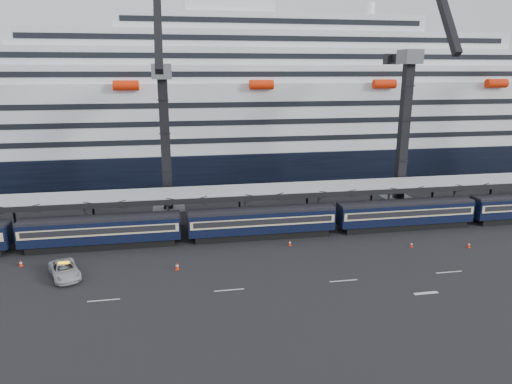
{
  "coord_description": "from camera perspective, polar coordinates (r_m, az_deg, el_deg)",
  "views": [
    {
      "loc": [
        -18.51,
        -45.12,
        21.22
      ],
      "look_at": [
        -8.8,
        10.0,
        6.18
      ],
      "focal_mm": 32.0,
      "sensor_mm": 36.0,
      "label": 1
    }
  ],
  "objects": [
    {
      "name": "cruise_ship",
      "position": [
        93.19,
        0.84,
        9.57
      ],
      "size": [
        214.09,
        28.84,
        34.0
      ],
      "color": "black",
      "rests_on": "ground"
    },
    {
      "name": "crane_dark_mid",
      "position": [
        71.54,
        18.19,
        7.99
      ],
      "size": [
        4.5,
        18.24,
        39.64
      ],
      "color": "#515459",
      "rests_on": "ground"
    },
    {
      "name": "pickup_truck",
      "position": [
        52.76,
        -22.81,
        -9.0
      ],
      "size": [
        4.49,
        6.19,
        1.56
      ],
      "primitive_type": "imported",
      "rotation": [
        0.0,
        0.0,
        0.38
      ],
      "color": "#A5A9AD",
      "rests_on": "ground"
    },
    {
      "name": "traffic_cone_b",
      "position": [
        57.74,
        -27.34,
        -7.9
      ],
      "size": [
        0.38,
        0.38,
        0.77
      ],
      "color": "#F32907",
      "rests_on": "ground"
    },
    {
      "name": "traffic_cone_f",
      "position": [
        62.38,
        25.08,
        -5.97
      ],
      "size": [
        0.38,
        0.38,
        0.75
      ],
      "color": "#F32907",
      "rests_on": "ground"
    },
    {
      "name": "traffic_cone_e",
      "position": [
        59.95,
        18.87,
        -6.2
      ],
      "size": [
        0.34,
        0.34,
        0.67
      ],
      "color": "#F32907",
      "rests_on": "ground"
    },
    {
      "name": "traffic_cone_d",
      "position": [
        57.37,
        4.25,
        -6.34
      ],
      "size": [
        0.35,
        0.35,
        0.7
      ],
      "color": "#F32907",
      "rests_on": "ground"
    },
    {
      "name": "canopy",
      "position": [
        63.98,
        7.16,
        0.46
      ],
      "size": [
        130.0,
        6.25,
        5.53
      ],
      "color": "#96999E",
      "rests_on": "ground"
    },
    {
      "name": "ground",
      "position": [
        53.19,
        11.41,
        -8.79
      ],
      "size": [
        260.0,
        260.0,
        0.0
      ],
      "primitive_type": "plane",
      "color": "black",
      "rests_on": "ground"
    },
    {
      "name": "crane_dark_near",
      "position": [
        64.41,
        -11.29,
        6.45
      ],
      "size": [
        4.5,
        17.75,
        35.08
      ],
      "color": "#515459",
      "rests_on": "ground"
    },
    {
      "name": "lane_markings",
      "position": [
        52.46,
        21.98,
        -9.98
      ],
      "size": [
        111.0,
        4.27,
        0.02
      ],
      "color": "beige",
      "rests_on": "ground"
    },
    {
      "name": "traffic_cone_c",
      "position": [
        51.37,
        -9.83,
        -9.09
      ],
      "size": [
        0.42,
        0.42,
        0.84
      ],
      "color": "#F32907",
      "rests_on": "ground"
    },
    {
      "name": "train",
      "position": [
        59.94,
        3.91,
        -3.5
      ],
      "size": [
        133.05,
        3.0,
        4.05
      ],
      "color": "black",
      "rests_on": "ground"
    }
  ]
}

